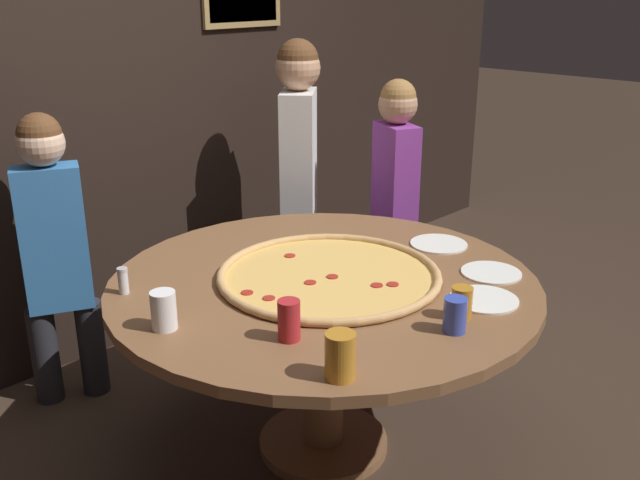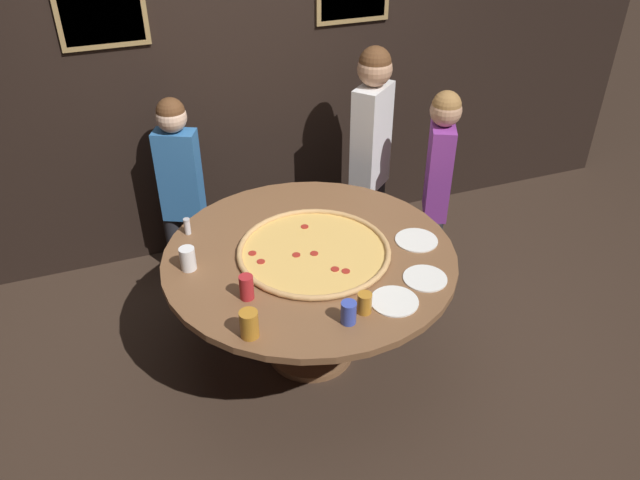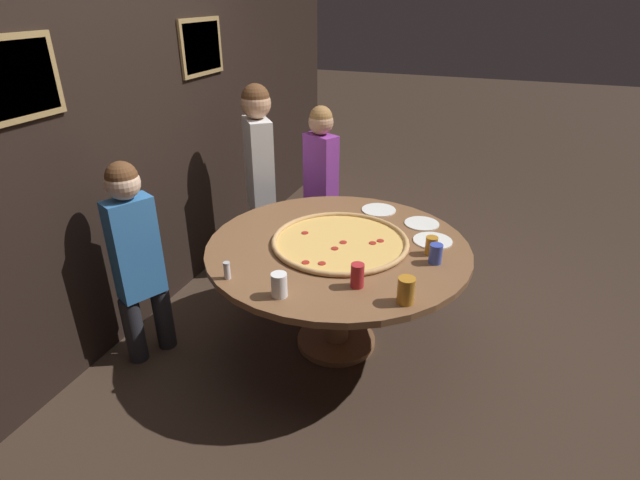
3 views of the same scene
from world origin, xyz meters
name	(u,v)px [view 3 (image 3 of 3)]	position (x,y,z in m)	size (l,w,h in m)	color
ground_plane	(336,342)	(0.00, 0.00, 0.00)	(24.00, 24.00, 0.00)	#38281E
back_wall	(135,132)	(0.00, 1.40, 1.30)	(6.40, 0.08, 2.60)	black
dining_table	(338,263)	(0.00, 0.00, 0.61)	(1.60, 1.60, 0.74)	brown
giant_pizza	(340,241)	(0.02, -0.01, 0.75)	(0.84, 0.84, 0.03)	#EAB75B
drink_cup_far_right	(406,290)	(-0.47, -0.52, 0.81)	(0.09, 0.09, 0.14)	#BC7A23
drink_cup_beside_pizza	(431,246)	(0.08, -0.55, 0.79)	(0.07, 0.07, 0.11)	#BC7A23
drink_cup_near_right	(436,254)	(-0.02, -0.59, 0.80)	(0.07, 0.07, 0.11)	#384CB7
drink_cup_by_shaker	(357,275)	(-0.42, -0.25, 0.81)	(0.07, 0.07, 0.13)	#B22328
drink_cup_far_left	(279,285)	(-0.64, 0.09, 0.80)	(0.08, 0.08, 0.13)	white
white_plate_far_back	(379,210)	(0.60, -0.10, 0.74)	(0.24, 0.24, 0.01)	white
white_plate_near_front	(433,241)	(0.25, -0.53, 0.74)	(0.24, 0.24, 0.01)	white
white_plate_right_side	(422,224)	(0.48, -0.42, 0.74)	(0.23, 0.23, 0.01)	white
condiment_shaker	(227,270)	(-0.58, 0.42, 0.79)	(0.04, 0.04, 0.10)	silver
diner_far_left	(321,176)	(1.09, 0.52, 0.75)	(0.25, 0.35, 1.33)	#232328
diner_centre_back	(136,253)	(-0.52, 1.09, 0.73)	(0.34, 0.25, 1.30)	#232328
diner_far_right	(260,170)	(0.78, 0.92, 0.86)	(0.38, 0.35, 1.52)	#232328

